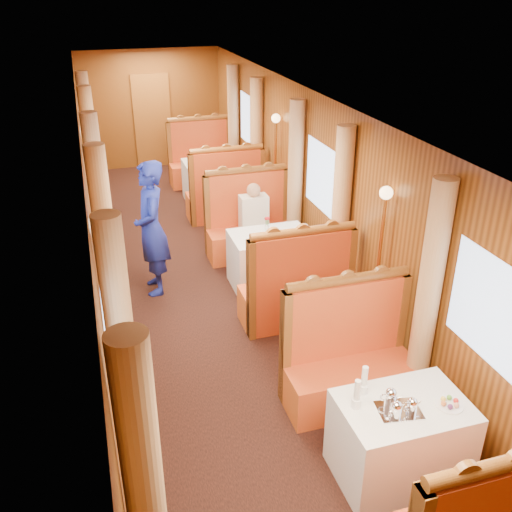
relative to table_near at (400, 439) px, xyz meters
name	(u,v)px	position (x,y,z in m)	size (l,w,h in m)	color
floor	(217,292)	(-0.75, 3.50, -0.38)	(3.00, 12.00, 0.01)	black
ceiling	(211,105)	(-0.75, 3.50, 2.12)	(3.00, 12.00, 0.01)	silver
wall_far	(152,109)	(-0.75, 9.50, 0.88)	(3.00, 2.50, 0.01)	brown
wall_left	(92,219)	(-2.25, 3.50, 0.88)	(12.00, 2.50, 0.01)	brown
wall_right	(324,194)	(0.75, 3.50, 0.88)	(12.00, 2.50, 0.01)	brown
doorway_far	(153,121)	(-0.75, 9.47, 0.62)	(0.80, 0.04, 2.00)	brown
table_near	(400,439)	(0.00, 0.00, 0.00)	(1.05, 0.72, 0.75)	white
banquette_near_aft	(348,364)	(0.00, 1.01, 0.05)	(1.30, 0.55, 1.34)	red
table_mid	(270,260)	(0.00, 3.50, 0.00)	(1.05, 0.72, 0.75)	white
banquette_mid_fwd	(296,292)	(0.00, 2.49, 0.05)	(1.30, 0.55, 1.34)	red
banquette_mid_aft	(249,228)	(0.00, 4.51, 0.05)	(1.30, 0.55, 1.34)	red
table_far	(213,180)	(0.00, 7.00, 0.00)	(1.05, 0.72, 0.75)	white
banquette_far_fwd	(226,196)	(0.00, 5.99, 0.05)	(1.30, 0.55, 1.34)	red
banquette_far_aft	(201,163)	(0.00, 8.01, 0.05)	(1.30, 0.55, 1.34)	red
tea_tray	(399,410)	(-0.09, -0.06, 0.38)	(0.34, 0.26, 0.01)	silver
teapot_left	(396,412)	(-0.16, -0.12, 0.44)	(0.15, 0.11, 0.12)	silver
teapot_right	(412,408)	(-0.01, -0.11, 0.43)	(0.14, 0.11, 0.11)	silver
teapot_back	(390,399)	(-0.13, 0.03, 0.44)	(0.15, 0.12, 0.13)	silver
fruit_plate	(449,404)	(0.33, -0.12, 0.39)	(0.23, 0.23, 0.05)	white
cup_inboard	(357,397)	(-0.40, 0.09, 0.48)	(0.08, 0.08, 0.26)	white
cup_outboard	(364,383)	(-0.26, 0.22, 0.48)	(0.08, 0.08, 0.26)	white
rose_vase_mid	(267,222)	(-0.04, 3.52, 0.55)	(0.06, 0.06, 0.36)	silver
rose_vase_far	(211,152)	(-0.01, 7.00, 0.55)	(0.06, 0.06, 0.36)	silver
window_left_near	(112,388)	(-2.24, 0.00, 1.07)	(1.20, 0.90, 0.01)	#92ADD2
curtain_left_near_a	(147,510)	(-2.13, -0.78, 0.80)	(0.22, 0.22, 2.35)	tan
curtain_left_near_b	(122,351)	(-2.13, 0.78, 0.80)	(0.22, 0.22, 2.35)	tan
window_right_near	(498,317)	(0.74, 0.00, 1.07)	(1.20, 0.90, 0.01)	#92ADD2
curtain_right_near_b	(428,300)	(0.63, 0.78, 0.80)	(0.22, 0.22, 2.35)	tan
window_left_mid	(91,203)	(-2.24, 3.50, 1.07)	(1.20, 0.90, 0.01)	#92ADD2
curtain_left_mid_a	(107,250)	(-2.13, 2.72, 0.80)	(0.22, 0.22, 2.35)	tan
curtain_left_mid_b	(99,201)	(-2.13, 4.28, 0.80)	(0.22, 0.22, 2.35)	tan
window_right_mid	(324,179)	(0.74, 3.50, 1.07)	(1.20, 0.90, 0.01)	#92ADD2
curtain_right_mid_a	(340,222)	(0.63, 2.72, 0.80)	(0.22, 0.22, 2.35)	tan
curtain_right_mid_b	(295,182)	(0.63, 4.28, 0.80)	(0.22, 0.22, 2.35)	tan
window_left_far	(83,132)	(-2.24, 7.00, 1.07)	(1.20, 0.90, 0.01)	#92ADD2
curtain_left_far_a	(93,160)	(-2.13, 6.22, 0.80)	(0.22, 0.22, 2.35)	tan
curtain_left_far_b	(89,137)	(-2.13, 7.78, 0.80)	(0.22, 0.22, 2.35)	tan
window_right_far	(250,121)	(0.74, 7.00, 1.07)	(1.20, 0.90, 0.01)	#92ADD2
curtain_right_far_a	(256,147)	(0.63, 6.22, 0.80)	(0.22, 0.22, 2.35)	tan
curtain_right_far_b	(234,127)	(0.63, 7.78, 0.80)	(0.22, 0.22, 2.35)	tan
sconce_left_fore	(109,274)	(-2.15, 1.75, 1.01)	(0.14, 0.14, 1.95)	#BF8C3F
sconce_right_fore	(381,237)	(0.65, 1.75, 1.01)	(0.14, 0.14, 1.95)	#BF8C3F
sconce_left_aft	(93,165)	(-2.15, 5.25, 1.01)	(0.14, 0.14, 1.95)	#BF8C3F
sconce_right_aft	(275,150)	(0.65, 5.25, 1.01)	(0.14, 0.14, 1.95)	#BF8C3F
steward	(151,229)	(-1.53, 3.81, 0.53)	(0.66, 0.43, 1.80)	navy
passenger	(254,215)	(0.00, 4.25, 0.37)	(0.40, 0.44, 0.76)	beige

